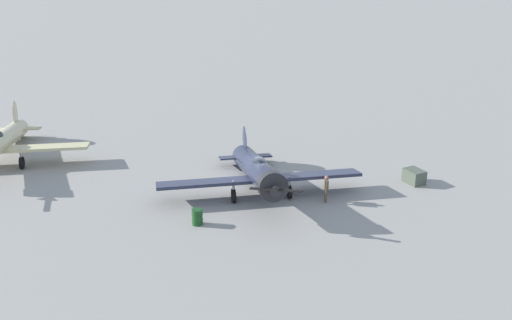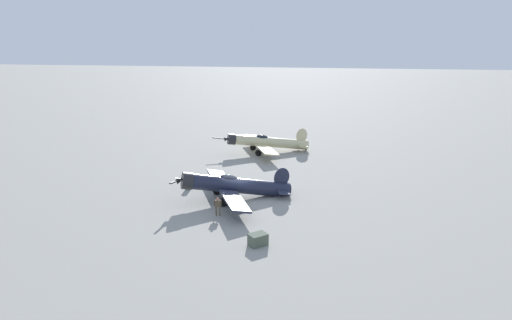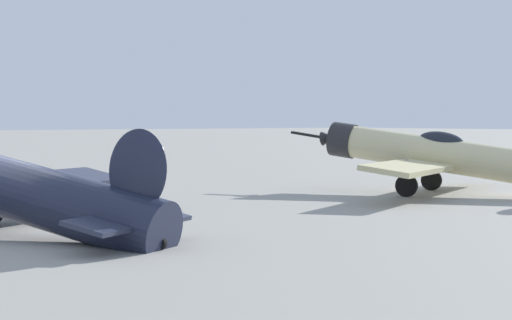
# 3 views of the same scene
# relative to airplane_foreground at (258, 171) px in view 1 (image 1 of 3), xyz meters

# --- Properties ---
(ground_plane) EXTENTS (400.00, 400.00, 0.00)m
(ground_plane) POSITION_rel_airplane_foreground_xyz_m (-0.23, 0.46, -1.31)
(ground_plane) COLOR gray
(airplane_foreground) EXTENTS (11.27, 9.91, 3.27)m
(airplane_foreground) POSITION_rel_airplane_foreground_xyz_m (0.00, 0.00, 0.00)
(airplane_foreground) COLOR #1E2338
(airplane_foreground) RESTS_ON ground_plane
(airplane_mid_apron) EXTENTS (11.15, 11.81, 3.01)m
(airplane_mid_apron) POSITION_rel_airplane_foreground_xyz_m (-17.57, -0.03, 0.07)
(airplane_mid_apron) COLOR beige
(airplane_mid_apron) RESTS_ON ground_plane
(ground_crew_mechanic) EXTENTS (0.33, 0.60, 1.59)m
(ground_crew_mechanic) POSITION_rel_airplane_foreground_xyz_m (4.10, -0.33, -0.34)
(ground_crew_mechanic) COLOR brown
(ground_crew_mechanic) RESTS_ON ground_plane
(equipment_crate) EXTENTS (1.50, 1.51, 0.85)m
(equipment_crate) POSITION_rel_airplane_foreground_xyz_m (8.79, 3.89, -0.88)
(equipment_crate) COLOR #4C5647
(equipment_crate) RESTS_ON ground_plane
(fuel_drum) EXTENTS (0.60, 0.60, 0.86)m
(fuel_drum) POSITION_rel_airplane_foreground_xyz_m (-1.85, -4.98, -0.88)
(fuel_drum) COLOR #19471E
(fuel_drum) RESTS_ON ground_plane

